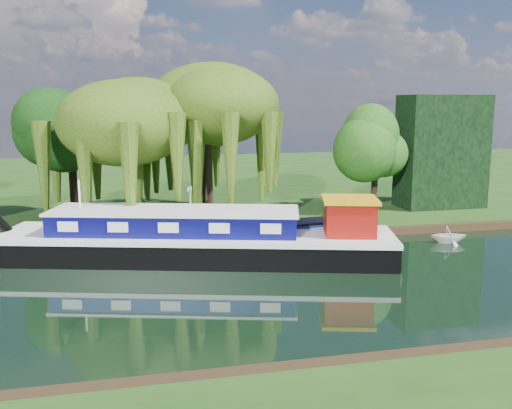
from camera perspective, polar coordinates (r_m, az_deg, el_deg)
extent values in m
plane|color=black|center=(24.43, -4.85, -8.74)|extent=(120.00, 120.00, 0.00)
cube|color=#1C3A0F|center=(57.50, -9.67, 2.31)|extent=(120.00, 52.00, 0.45)
cube|color=black|center=(29.40, -5.95, -4.49)|extent=(20.31, 9.62, 1.32)
cube|color=silver|center=(29.21, -5.97, -3.02)|extent=(20.44, 9.74, 0.24)
cube|color=#07074B|center=(29.26, -8.13, -1.73)|extent=(12.71, 6.39, 1.05)
cube|color=silver|center=(29.15, -8.16, -0.60)|extent=(12.98, 6.66, 0.13)
cube|color=maroon|center=(28.87, 9.32, -1.31)|extent=(2.99, 2.99, 1.65)
cube|color=#D6990F|center=(28.70, 9.38, 0.48)|extent=(3.33, 3.33, 0.18)
cylinder|color=silver|center=(30.40, -17.19, -0.11)|extent=(0.11, 0.11, 2.65)
cube|color=navy|center=(30.56, 2.67, -4.19)|extent=(12.27, 3.27, 0.91)
cube|color=navy|center=(30.37, 2.68, -2.67)|extent=(8.60, 2.39, 0.76)
cube|color=black|center=(30.28, 2.69, -1.88)|extent=(8.71, 2.50, 0.10)
cube|color=silver|center=(28.64, -2.68, -3.38)|extent=(0.61, 0.11, 0.32)
cube|color=silver|center=(29.28, 1.31, -3.07)|extent=(0.61, 0.11, 0.32)
cube|color=silver|center=(30.06, 5.11, -2.76)|extent=(0.61, 0.11, 0.32)
cube|color=silver|center=(30.97, 8.70, -2.45)|extent=(0.61, 0.11, 0.32)
imported|color=silver|center=(34.48, 18.67, -3.64)|extent=(2.36, 2.13, 1.09)
cylinder|color=black|center=(35.69, -12.45, 1.98)|extent=(0.66, 0.66, 5.06)
ellipsoid|color=#2A4A0F|center=(35.38, -12.68, 7.85)|extent=(7.06, 7.06, 4.56)
cylinder|color=black|center=(36.82, -4.89, 2.76)|extent=(0.78, 0.78, 5.49)
ellipsoid|color=#2A4A0F|center=(36.53, -4.99, 8.94)|extent=(7.49, 7.49, 4.84)
cylinder|color=black|center=(39.31, -17.86, 3.06)|extent=(0.47, 0.47, 5.87)
ellipsoid|color=black|center=(39.11, -18.05, 6.55)|extent=(4.69, 4.69, 4.69)
cylinder|color=black|center=(40.24, 11.79, 2.75)|extent=(0.39, 0.39, 4.84)
ellipsoid|color=#164A12|center=(40.04, 11.89, 5.56)|extent=(3.87, 3.87, 3.87)
cube|color=black|center=(43.19, 18.07, 5.06)|extent=(6.00, 3.00, 8.00)
cylinder|color=silver|center=(34.20, -6.56, -0.62)|extent=(0.10, 0.10, 2.20)
sphere|color=white|center=(33.98, -6.60, 1.50)|extent=(0.36, 0.36, 0.36)
cylinder|color=silver|center=(32.07, -14.13, -2.68)|extent=(0.16, 0.16, 1.00)
cylinder|color=silver|center=(32.65, -1.75, -2.15)|extent=(0.16, 0.16, 1.00)
cylinder|color=silver|center=(34.29, 8.13, -1.65)|extent=(0.16, 0.16, 1.00)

